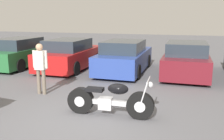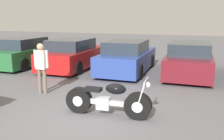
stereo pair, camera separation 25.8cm
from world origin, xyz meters
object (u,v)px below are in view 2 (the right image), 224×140
Objects in this scene: motorcycle at (107,100)px; parked_car_maroon at (189,60)px; parked_car_blue at (127,57)px; parked_car_green at (25,53)px; person_standing at (41,64)px; parked_car_red at (74,55)px.

motorcycle is 0.53× the size of parked_car_maroon.
parked_car_green is at bearing -177.55° from parked_car_blue.
parked_car_red is at bearing 103.19° from person_standing.
parked_car_maroon is at bearing 43.87° from person_standing.
parked_car_red is 1.00× the size of parked_car_maroon.
parked_car_green is at bearing 141.82° from motorcycle.
parked_car_red is 5.36m from parked_car_maroon.
motorcycle is at bearing -80.12° from parked_car_blue.
parked_car_red is 4.10m from person_standing.
parked_car_red reaches higher than motorcycle.
parked_car_green is 1.00× the size of parked_car_red.
parked_car_blue is 2.68m from parked_car_maroon.
motorcycle is 2.91m from person_standing.
parked_car_maroon is 6.14m from person_standing.
parked_car_blue is at bearing 66.75° from person_standing.
parked_car_blue is (5.35, 0.23, 0.00)m from parked_car_green.
parked_car_green is at bearing 133.30° from person_standing.
parked_car_green is at bearing -177.00° from parked_car_maroon.
parked_car_green is 1.00× the size of parked_car_blue.
motorcycle is 0.53× the size of parked_car_red.
parked_car_green is 2.58× the size of person_standing.
parked_car_blue is 4.43m from person_standing.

